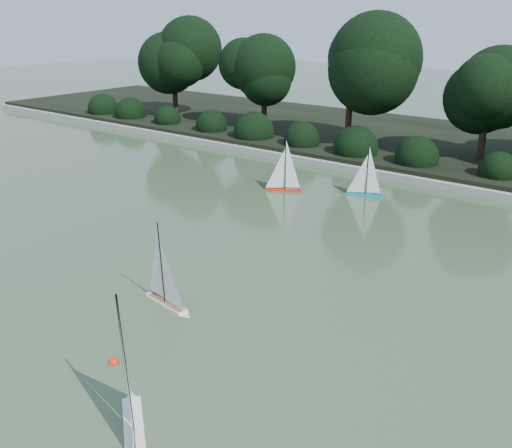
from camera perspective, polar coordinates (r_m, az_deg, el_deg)
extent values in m
plane|color=#2E4227|center=(8.71, -9.28, -9.10)|extent=(80.00, 80.00, 0.00)
cube|color=gray|center=(15.72, 15.25, 4.40)|extent=(40.00, 0.35, 0.18)
cube|color=black|center=(19.36, 19.99, 7.04)|extent=(40.00, 8.00, 0.30)
cylinder|color=black|center=(23.54, -8.06, 11.77)|extent=(0.20, 0.20, 1.51)
sphere|color=black|center=(23.34, -8.29, 16.20)|extent=(2.38, 2.38, 2.38)
cylinder|color=black|center=(21.38, 0.82, 10.90)|extent=(0.20, 0.20, 1.37)
sphere|color=black|center=(21.17, 0.84, 15.42)|extent=(2.24, 2.24, 2.24)
cylinder|color=black|center=(18.48, 9.20, 9.56)|extent=(0.20, 0.20, 1.66)
sphere|color=black|center=(18.21, 9.57, 15.82)|extent=(2.66, 2.66, 2.66)
cylinder|color=black|center=(17.48, 21.58, 7.10)|extent=(0.20, 0.20, 1.26)
sphere|color=black|center=(17.22, 22.27, 12.19)|extent=(2.10, 2.10, 2.10)
sphere|color=black|center=(25.00, -15.12, 11.07)|extent=(1.10, 1.10, 1.10)
sphere|color=black|center=(23.46, -12.07, 10.74)|extent=(1.10, 1.10, 1.10)
sphere|color=black|center=(21.99, -8.60, 10.32)|extent=(1.10, 1.10, 1.10)
sphere|color=black|center=(20.61, -4.67, 9.81)|extent=(1.10, 1.10, 1.10)
sphere|color=black|center=(19.34, -0.22, 9.16)|extent=(1.10, 1.10, 1.10)
sphere|color=black|center=(18.21, 4.80, 8.37)|extent=(1.10, 1.10, 1.10)
sphere|color=black|center=(17.23, 10.42, 7.41)|extent=(1.10, 1.10, 1.10)
sphere|color=black|center=(16.44, 16.61, 6.26)|extent=(1.10, 1.10, 1.10)
sphere|color=black|center=(15.86, 23.31, 4.93)|extent=(1.10, 1.10, 1.10)
cube|color=white|center=(6.66, -12.12, -19.27)|extent=(0.97, 0.82, 0.11)
cone|color=white|center=(7.15, -12.39, -16.16)|extent=(0.30, 0.30, 0.21)
cylinder|color=black|center=(6.10, -12.72, -13.23)|extent=(0.03, 0.03, 1.65)
cylinder|color=black|center=(6.36, -12.06, -20.09)|extent=(0.40, 0.31, 0.02)
cube|color=white|center=(9.00, -8.94, -7.73)|extent=(0.87, 0.28, 0.09)
cone|color=white|center=(8.65, -6.97, -8.87)|extent=(0.19, 0.19, 0.17)
cylinder|color=white|center=(9.31, -10.50, -6.80)|extent=(0.11, 0.11, 0.09)
cube|color=olive|center=(8.98, -8.95, -7.47)|extent=(0.80, 0.23, 0.01)
cylinder|color=black|center=(8.72, -9.35, -3.55)|extent=(0.02, 0.02, 1.32)
cylinder|color=black|center=(9.13, -9.83, -6.70)|extent=(0.39, 0.06, 0.01)
cube|color=red|center=(14.44, 2.76, 3.50)|extent=(0.82, 0.55, 0.08)
cone|color=red|center=(14.49, 0.84, 3.59)|extent=(0.23, 0.23, 0.17)
cylinder|color=red|center=(14.40, 4.43, 3.42)|extent=(0.14, 0.14, 0.08)
cylinder|color=black|center=(14.24, 2.98, 6.16)|extent=(0.02, 0.02, 1.30)
cylinder|color=black|center=(14.39, 3.67, 3.81)|extent=(0.35, 0.20, 0.01)
cube|color=teal|center=(14.28, 10.77, 2.96)|extent=(0.81, 0.41, 0.08)
cone|color=teal|center=(14.35, 8.94, 3.16)|extent=(0.20, 0.20, 0.16)
cylinder|color=teal|center=(14.23, 12.35, 2.78)|extent=(0.12, 0.12, 0.08)
cylinder|color=black|center=(14.09, 11.10, 5.50)|extent=(0.02, 0.02, 1.24)
cylinder|color=black|center=(14.23, 11.65, 3.20)|extent=(0.35, 0.13, 0.01)
sphere|color=#FF260D|center=(7.81, -14.05, -13.30)|extent=(0.14, 0.14, 0.14)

